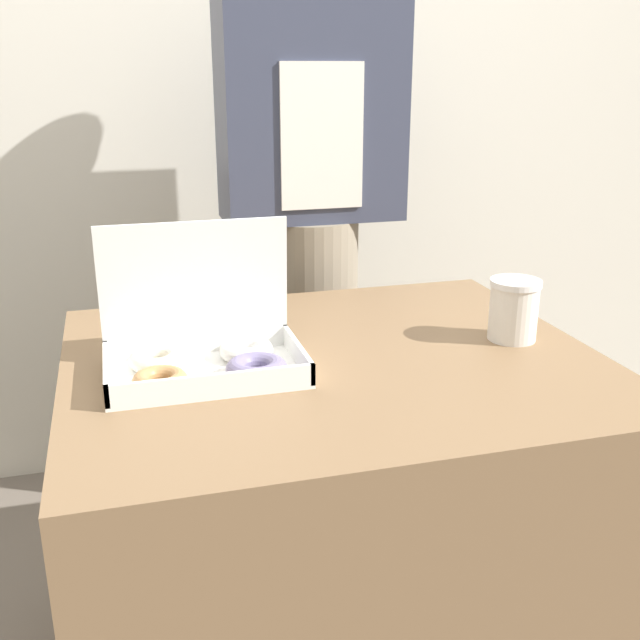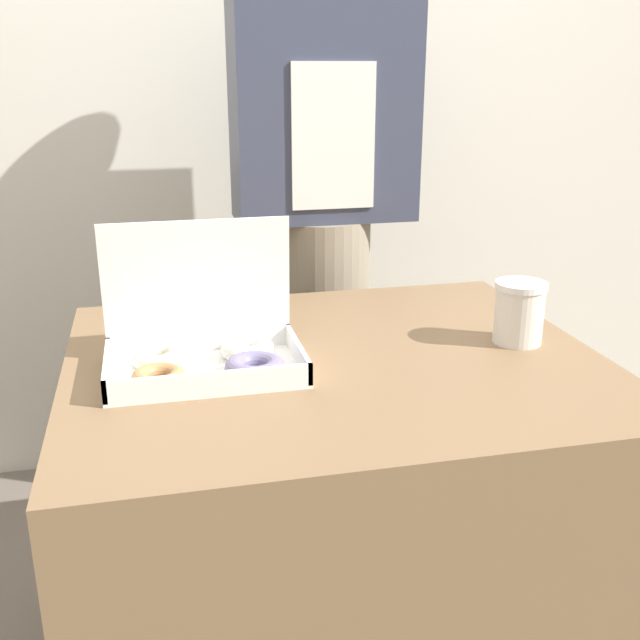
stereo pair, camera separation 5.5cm
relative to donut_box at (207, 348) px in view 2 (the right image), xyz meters
The scene contains 5 objects.
wall_back 1.21m from the donut_box, 77.55° to the left, with size 10.00×0.05×2.60m.
table 0.46m from the donut_box, ahead, with size 0.97×0.82×0.72m.
donut_box is the anchor object (origin of this frame).
coffee_cup 0.60m from the donut_box, ahead, with size 0.10×0.10×0.12m.
person_customer 0.76m from the donut_box, 61.18° to the left, with size 0.46×0.25×1.61m.
Camera 2 is at (-0.32, -1.25, 1.22)m, focal length 42.00 mm.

